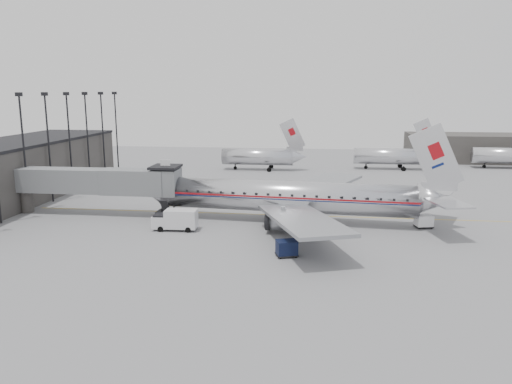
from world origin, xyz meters
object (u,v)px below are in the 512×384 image
service_van (176,219)px  baggage_cart_white (424,221)px  airliner (292,197)px  ramp_worker (171,217)px  baggage_cart_navy (287,248)px

service_van → baggage_cart_white: 28.33m
airliner → ramp_worker: (-14.00, -3.10, -2.12)m
ramp_worker → baggage_cart_navy: bearing=-46.4°
service_van → airliner: bearing=21.2°
service_van → ramp_worker: size_ratio=2.75×
service_van → baggage_cart_white: (27.98, 4.38, -0.43)m
baggage_cart_navy → airliner: bearing=72.5°
baggage_cart_navy → ramp_worker: ramp_worker is taller
baggage_cart_navy → ramp_worker: 17.24m
baggage_cart_navy → ramp_worker: size_ratio=1.29×
airliner → service_van: bearing=-152.5°
baggage_cart_white → airliner: bearing=163.1°
airliner → baggage_cart_white: 15.35m
baggage_cart_navy → service_van: bearing=131.3°
service_van → ramp_worker: bearing=116.8°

